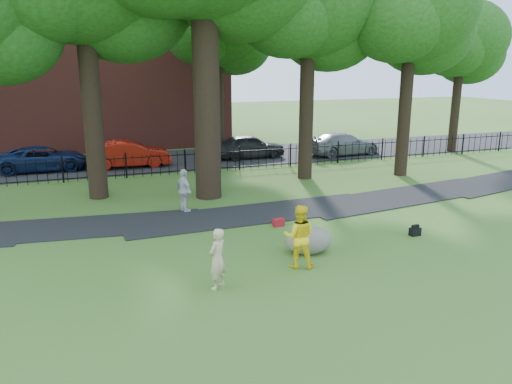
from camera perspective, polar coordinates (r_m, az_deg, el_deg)
name	(u,v)px	position (r m, az deg, el deg)	size (l,w,h in m)	color
ground	(265,252)	(15.38, 1.08, -6.92)	(120.00, 120.00, 0.00)	#3A6523
footpath	(254,214)	(19.17, -0.21, -2.56)	(36.00, 2.60, 0.03)	black
street	(172,160)	(30.36, -9.60, 3.58)	(80.00, 7.00, 0.02)	black
iron_fence	(185,163)	(26.38, -8.12, 3.35)	(44.00, 0.04, 1.20)	black
brick_building	(90,58)	(37.42, -18.48, 14.31)	(18.00, 8.00, 12.00)	maroon
tree_row	(208,2)	(22.66, -5.50, 20.83)	(26.82, 7.96, 12.42)	black
woman	(217,259)	(12.80, -4.43, -7.61)	(0.59, 0.38, 1.61)	#C4AE87
man	(299,236)	(14.08, 4.96, -5.08)	(0.89, 0.69, 1.82)	yellow
pedestrian	(184,191)	(19.44, -8.22, 0.14)	(1.00, 0.42, 1.71)	silver
boulder	(309,238)	(15.38, 6.04, -5.29)	(1.47, 1.11, 0.86)	#655F54
backpack	(415,232)	(17.63, 17.71, -4.34)	(0.36, 0.23, 0.27)	black
red_bag	(278,222)	(17.77, 2.59, -3.50)	(0.39, 0.25, 0.27)	maroon
red_sedan	(129,154)	(28.69, -14.32, 4.23)	(1.58, 4.53, 1.49)	#9A160B
navy_van	(43,159)	(29.20, -23.13, 3.52)	(2.20, 4.77, 1.32)	#0D1C43
grey_car	(249,146)	(30.58, -0.76, 5.26)	(1.74, 4.32, 1.47)	black
silver_car	(343,144)	(32.17, 9.93, 5.45)	(1.97, 4.85, 1.41)	gray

